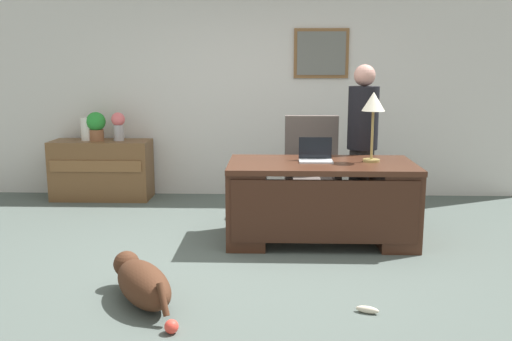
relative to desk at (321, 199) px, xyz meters
The scene contains 14 objects.
ground_plane 0.98m from the desk, 139.29° to the right, with size 12.00×12.00×0.00m, color #4C5651.
back_wall 2.32m from the desk, 108.28° to the left, with size 7.00×0.16×2.70m.
desk is the anchor object (origin of this frame).
credenza 3.13m from the desk, 147.75° to the left, with size 1.24×0.50×0.75m.
armchair 0.91m from the desk, 91.89° to the left, with size 0.60×0.59×1.13m.
person_standing 0.93m from the desk, 53.57° to the left, with size 0.32×0.32×1.70m.
dog_lying 2.05m from the desk, 133.69° to the right, with size 0.65×0.78×0.30m.
laptop 0.43m from the desk, 117.45° to the left, with size 0.32×0.22×0.22m.
desk_lamp 1.01m from the desk, 10.23° to the left, with size 0.22×0.22×0.67m.
vase_with_flowers 2.98m from the desk, 145.25° to the left, with size 0.17×0.17×0.36m.
vase_empty 3.30m from the desk, 149.27° to the left, with size 0.15×0.15×0.29m, color silver.
potted_plant 3.21m from the desk, 148.16° to the left, with size 0.24×0.24×0.36m.
dog_toy_ball 2.25m from the desk, 119.77° to the right, with size 0.09×0.09×0.09m, color #E53F33.
dog_toy_bone 1.65m from the desk, 82.93° to the right, with size 0.16×0.05×0.05m, color beige.
Camera 1 is at (0.22, -4.62, 1.69)m, focal length 38.91 mm.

